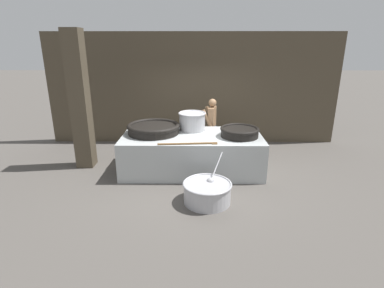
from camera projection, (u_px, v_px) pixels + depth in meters
The scene contains 10 objects.
ground_plane at pixel (192, 170), 7.47m from camera, with size 60.00×60.00×0.00m, color #56514C.
back_wall at pixel (193, 89), 9.18m from camera, with size 8.84×0.24×3.33m, color #4C4233.
support_pillar at pixel (80, 101), 7.22m from camera, with size 0.41×0.41×3.33m, color #4C4233.
hearth_platform at pixel (192, 153), 7.32m from camera, with size 3.34×1.61×0.90m.
giant_wok_near at pixel (154, 128), 7.29m from camera, with size 1.28×1.28×0.24m.
giant_wok_far at pixel (240, 132), 7.03m from camera, with size 0.92×0.92×0.22m.
stock_pot at pixel (192, 121), 7.53m from camera, with size 0.69×0.69×0.46m.
stirring_paddle at pixel (190, 144), 6.51m from camera, with size 1.31×0.17×0.04m.
cook at pixel (212, 124), 8.35m from camera, with size 0.44×0.62×1.57m.
prep_bowl_vegetables at pixel (207, 191), 5.87m from camera, with size 0.97×1.18×0.81m.
Camera 1 is at (0.06, -6.88, 2.97)m, focal length 28.00 mm.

